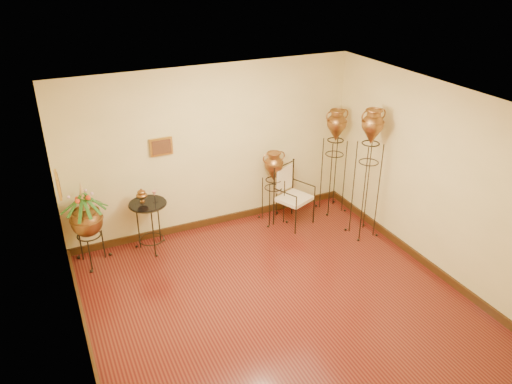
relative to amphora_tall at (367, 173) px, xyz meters
name	(u,v)px	position (x,y,z in m)	size (l,w,h in m)	color
ground	(279,305)	(-2.15, -1.11, -1.13)	(5.00, 5.00, 0.00)	maroon
room_shell	(281,192)	(-2.16, -1.11, 0.60)	(5.02, 5.02, 2.81)	#F3E29D
amphora_tall	(367,173)	(0.00, 0.00, 0.00)	(0.52, 0.52, 2.22)	black
amphora_mid	(334,160)	(0.00, 0.97, -0.15)	(0.55, 0.55, 1.94)	black
amphora_short	(273,187)	(-1.17, 1.04, -0.47)	(0.53, 0.53, 1.34)	black
planter_urn	(86,218)	(-4.30, 1.04, -0.35)	(0.88, 0.88, 1.41)	black
armchair	(294,196)	(-0.89, 0.78, -0.59)	(0.78, 0.76, 1.08)	black
side_table	(150,225)	(-3.37, 1.04, -0.70)	(0.69, 0.69, 1.06)	black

